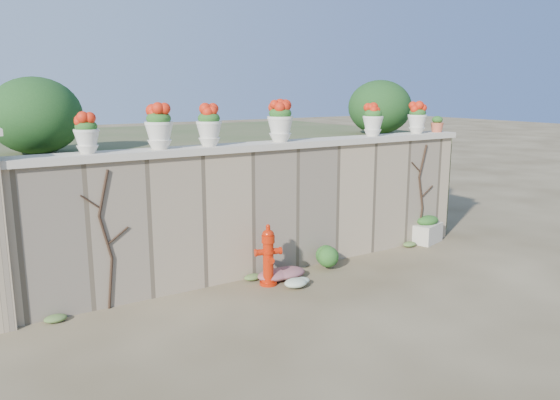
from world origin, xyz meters
TOP-DOWN VIEW (x-y plane):
  - ground at (0.00, 0.00)m, footprint 80.00×80.00m
  - stone_wall at (0.00, 1.80)m, footprint 8.00×0.40m
  - wall_cap at (0.00, 1.80)m, footprint 8.10×0.52m
  - raised_fill at (0.00, 5.00)m, footprint 9.00×6.00m
  - back_shrub_left at (-3.20, 3.00)m, footprint 1.30×1.30m
  - back_shrub_right at (3.40, 3.00)m, footprint 1.30×1.30m
  - vine_left at (-2.67, 1.58)m, footprint 0.60×0.04m
  - vine_right at (3.23, 1.58)m, footprint 0.60×0.04m
  - fire_hydrant at (-0.39, 1.21)m, footprint 0.41×0.29m
  - planter_box at (3.41, 1.55)m, footprint 0.72×0.54m
  - green_shrub at (0.88, 1.29)m, footprint 0.53×0.47m
  - magenta_clump at (-0.09, 1.29)m, footprint 0.80×0.53m
  - white_flowers at (-0.05, 0.90)m, footprint 0.49×0.40m
  - urn_pot_0 at (-2.78, 1.80)m, footprint 0.33×0.33m
  - urn_pot_1 at (-1.80, 1.80)m, footprint 0.39×0.39m
  - urn_pot_2 at (-1.04, 1.80)m, footprint 0.38×0.38m
  - urn_pot_3 at (0.20, 1.80)m, footprint 0.41×0.41m
  - urn_pot_4 at (2.15, 1.80)m, footprint 0.36×0.36m
  - urn_pot_5 at (3.25, 1.80)m, footprint 0.36×0.36m
  - terracotta_pot at (3.80, 1.80)m, footprint 0.25×0.25m

SIDE VIEW (x-z plane):
  - ground at x=0.00m, z-range 0.00..0.00m
  - white_flowers at x=-0.05m, z-range 0.00..0.18m
  - magenta_clump at x=-0.09m, z-range 0.00..0.21m
  - planter_box at x=3.41m, z-range -0.02..0.51m
  - green_shrub at x=0.88m, z-range 0.00..0.50m
  - fire_hydrant at x=-0.39m, z-range 0.00..0.94m
  - vine_left at x=-2.67m, z-range 0.04..1.94m
  - vine_right at x=3.23m, z-range 0.04..1.94m
  - stone_wall at x=0.00m, z-range 0.00..2.00m
  - raised_fill at x=0.00m, z-range 0.00..2.00m
  - wall_cap at x=0.00m, z-range 2.00..2.10m
  - terracotta_pot at x=3.80m, z-range 2.09..2.39m
  - urn_pot_0 at x=-2.78m, z-range 2.10..2.61m
  - urn_pot_5 at x=3.25m, z-range 2.10..2.66m
  - urn_pot_4 at x=2.15m, z-range 2.10..2.66m
  - urn_pot_2 at x=-1.04m, z-range 2.10..2.68m
  - urn_pot_1 at x=-1.80m, z-range 2.10..2.71m
  - urn_pot_3 at x=0.20m, z-range 2.10..2.74m
  - back_shrub_left at x=-3.20m, z-range 2.00..3.10m
  - back_shrub_right at x=3.40m, z-range 2.00..3.10m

